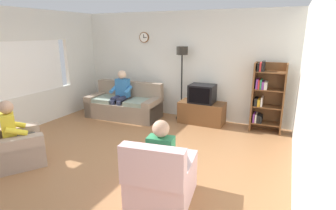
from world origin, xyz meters
name	(u,v)px	position (x,y,z in m)	size (l,w,h in m)	color
ground_plane	(127,153)	(0.00, 0.00, 0.00)	(12.00, 12.00, 0.00)	#9E6B42
back_wall_assembly	(181,65)	(0.00, 2.66, 1.35)	(6.20, 0.17, 2.70)	silver
left_wall_assembly	(14,72)	(-2.86, 0.03, 1.34)	(0.12, 5.80, 2.70)	silver
right_wall	(310,99)	(2.86, 0.00, 1.35)	(0.12, 5.80, 2.70)	silver
couch	(125,105)	(-1.28, 1.88, 0.31)	(1.95, 0.99, 0.90)	gray
tv_stand	(202,112)	(0.73, 2.25, 0.27)	(1.10, 0.56, 0.53)	brown
tv	(202,94)	(0.73, 2.23, 0.75)	(0.60, 0.49, 0.44)	black
bookshelf	(266,96)	(2.17, 2.32, 0.80)	(0.68, 0.36, 1.58)	brown
floor_lamp	(182,63)	(0.15, 2.35, 1.45)	(0.28, 0.28, 1.85)	black
armchair_near_window	(13,148)	(-1.53, -1.14, 0.29)	(1.15, 1.18, 0.90)	tan
armchair_near_bookshelf	(161,180)	(1.19, -0.98, 0.29)	(0.92, 0.98, 0.90)	beige
person_on_couch	(121,92)	(-1.31, 1.77, 0.70)	(0.53, 0.55, 1.24)	#3372B2
person_in_left_armchair	(16,130)	(-1.48, -1.07, 0.60)	(0.61, 0.64, 1.12)	yellow
person_in_right_armchair	(163,155)	(1.18, -0.89, 0.60)	(0.55, 0.57, 1.12)	#338C59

